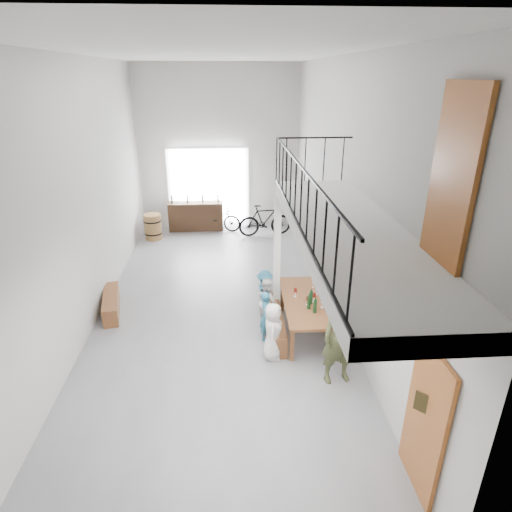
{
  "coord_description": "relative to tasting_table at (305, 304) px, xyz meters",
  "views": [
    {
      "loc": [
        0.28,
        -8.9,
        5.12
      ],
      "look_at": [
        0.84,
        -0.5,
        1.53
      ],
      "focal_mm": 30.0,
      "sensor_mm": 36.0,
      "label": 1
    }
  ],
  "objects": [
    {
      "name": "counter_bottles",
      "position": [
        -2.7,
        6.79,
        0.43
      ],
      "size": [
        1.65,
        0.11,
        0.28
      ],
      "color": "black",
      "rests_on": "serving_counter"
    },
    {
      "name": "side_bench",
      "position": [
        -4.33,
        1.17,
        -0.5
      ],
      "size": [
        0.63,
        1.54,
        0.42
      ],
      "primitive_type": "cube",
      "rotation": [
        0.0,
        0.0,
        0.2
      ],
      "color": "brown",
      "rests_on": "ground"
    },
    {
      "name": "serving_counter",
      "position": [
        -2.7,
        6.82,
        -0.21
      ],
      "size": [
        1.89,
        0.53,
        1.0
      ],
      "primitive_type": "cube",
      "rotation": [
        0.0,
        0.0,
        0.0
      ],
      "color": "#352311",
      "rests_on": "ground"
    },
    {
      "name": "guest_right_c",
      "position": [
        0.64,
        0.76,
        -0.07
      ],
      "size": [
        0.5,
        0.68,
        1.27
      ],
      "primitive_type": "imported",
      "rotation": [
        0.0,
        0.0,
        -1.74
      ],
      "color": "white",
      "rests_on": "ground"
    },
    {
      "name": "balcony",
      "position": [
        0.15,
        -1.96,
        2.26
      ],
      "size": [
        1.52,
        5.62,
        4.0
      ],
      "color": "white",
      "rests_on": "ground"
    },
    {
      "name": "oak_barrel",
      "position": [
        -4.09,
        5.97,
        -0.28
      ],
      "size": [
        0.58,
        0.58,
        0.85
      ],
      "color": "brown",
      "rests_on": "ground"
    },
    {
      "name": "floor",
      "position": [
        -1.83,
        1.17,
        -0.71
      ],
      "size": [
        12.0,
        12.0,
        0.0
      ],
      "primitive_type": "plane",
      "color": "slate",
      "rests_on": "ground"
    },
    {
      "name": "guest_left_c",
      "position": [
        -0.76,
        0.48,
        -0.17
      ],
      "size": [
        0.57,
        0.64,
        1.08
      ],
      "primitive_type": "imported",
      "rotation": [
        0.0,
        0.0,
        1.95
      ],
      "color": "white",
      "rests_on": "ground"
    },
    {
      "name": "bicycle_far",
      "position": [
        -0.32,
        6.05,
        -0.16
      ],
      "size": [
        1.88,
        0.77,
        1.1
      ],
      "primitive_type": "imported",
      "rotation": [
        0.0,
        0.0,
        1.71
      ],
      "color": "black",
      "rests_on": "ground"
    },
    {
      "name": "bench_wall",
      "position": [
        0.57,
        0.08,
        -0.5
      ],
      "size": [
        0.35,
        1.84,
        0.42
      ],
      "primitive_type": "cube",
      "rotation": [
        0.0,
        0.0,
        -0.06
      ],
      "color": "brown",
      "rests_on": "ground"
    },
    {
      "name": "guest_left_d",
      "position": [
        -0.77,
        0.96,
        -0.19
      ],
      "size": [
        0.53,
        0.74,
        1.04
      ],
      "primitive_type": "imported",
      "rotation": [
        0.0,
        0.0,
        1.33
      ],
      "color": "#296A89",
      "rests_on": "ground"
    },
    {
      "name": "room_walls",
      "position": [
        -1.83,
        1.17,
        2.85
      ],
      "size": [
        12.0,
        12.0,
        12.0
      ],
      "color": "silver",
      "rests_on": "ground"
    },
    {
      "name": "bench_inner",
      "position": [
        -0.63,
        0.09,
        -0.47
      ],
      "size": [
        0.34,
        2.02,
        0.46
      ],
      "primitive_type": "cube",
      "rotation": [
        0.0,
        0.0,
        -0.01
      ],
      "color": "brown",
      "rests_on": "ground"
    },
    {
      "name": "host_standing",
      "position": [
        0.34,
        -1.55,
        0.23
      ],
      "size": [
        0.75,
        0.56,
        1.87
      ],
      "primitive_type": "imported",
      "rotation": [
        0.0,
        0.0,
        0.19
      ],
      "color": "#444929",
      "rests_on": "ground"
    },
    {
      "name": "bicycle_near",
      "position": [
        -2.01,
        6.67,
        -0.24
      ],
      "size": [
        1.88,
        1.07,
        0.93
      ],
      "primitive_type": "imported",
      "rotation": [
        0.0,
        0.0,
        1.3
      ],
      "color": "black",
      "rests_on": "ground"
    },
    {
      "name": "guest_right_a",
      "position": [
        0.58,
        -0.47,
        -0.1
      ],
      "size": [
        0.38,
        0.75,
        1.22
      ],
      "primitive_type": "imported",
      "rotation": [
        0.0,
        0.0,
        -1.69
      ],
      "color": "#B1301E",
      "rests_on": "ground"
    },
    {
      "name": "potted_plant",
      "position": [
        0.62,
        1.66,
        -0.48
      ],
      "size": [
        0.41,
        0.36,
        0.45
      ],
      "primitive_type": "imported",
      "rotation": [
        0.0,
        0.0,
        -0.02
      ],
      "color": "#17451A",
      "rests_on": "ground"
    },
    {
      "name": "gateway_portal",
      "position": [
        -2.23,
        7.11,
        0.69
      ],
      "size": [
        2.8,
        0.08,
        2.8
      ],
      "primitive_type": "cube",
      "color": "white",
      "rests_on": "ground"
    },
    {
      "name": "tableware",
      "position": [
        0.1,
        -0.13,
        0.22
      ],
      "size": [
        0.54,
        1.14,
        0.35
      ],
      "color": "black",
      "rests_on": "tasting_table"
    },
    {
      "name": "guest_left_a",
      "position": [
        -0.77,
        -0.82,
        -0.12
      ],
      "size": [
        0.46,
        0.63,
        1.18
      ],
      "primitive_type": "imported",
      "rotation": [
        0.0,
        0.0,
        1.41
      ],
      "color": "white",
      "rests_on": "ground"
    },
    {
      "name": "guest_right_b",
      "position": [
        0.51,
        0.11,
        -0.13
      ],
      "size": [
        0.7,
        1.13,
        1.16
      ],
      "primitive_type": "imported",
      "rotation": [
        0.0,
        0.0,
        -1.21
      ],
      "color": "black",
      "rests_on": "ground"
    },
    {
      "name": "tasting_table",
      "position": [
        0.0,
        0.0,
        0.0
      ],
      "size": [
        0.97,
        2.26,
        0.79
      ],
      "rotation": [
        0.0,
        0.0,
        -0.03
      ],
      "color": "brown",
      "rests_on": "ground"
    },
    {
      "name": "guest_left_b",
      "position": [
        -0.83,
        -0.16,
        -0.16
      ],
      "size": [
        0.38,
        0.46,
        1.09
      ],
      "primitive_type": "imported",
      "rotation": [
        0.0,
        0.0,
        1.23
      ],
      "color": "#296A89",
      "rests_on": "ground"
    },
    {
      "name": "right_wall_decor",
      "position": [
        0.87,
        -0.7,
        1.04
      ],
      "size": [
        0.07,
        8.28,
        5.07
      ],
      "color": "brown",
      "rests_on": "ground"
    }
  ]
}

